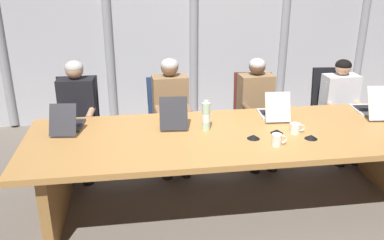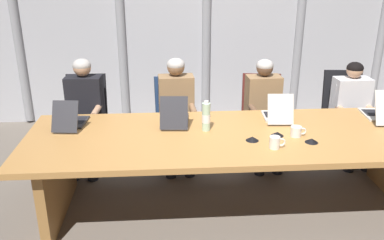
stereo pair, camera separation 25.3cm
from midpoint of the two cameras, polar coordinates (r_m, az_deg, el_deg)
The scene contains 21 objects.
ground_plane at distance 3.92m, azimuth 3.91°, elevation -11.74°, with size 12.61×12.61×0.00m, color #6B6056.
conference_table at distance 3.64m, azimuth 4.14°, elevation -3.95°, with size 3.64×1.20×0.73m.
curtain_backdrop at distance 5.70m, azimuth -0.90°, elevation 15.44°, with size 6.31×0.17×3.13m.
laptop_left_end at distance 3.83m, azimuth -18.75°, elevation -0.51°, with size 0.27×0.45×0.27m.
laptop_left_mid at distance 3.77m, azimuth -4.55°, elevation 0.27°, with size 0.28×0.45×0.29m.
laptop_center at distance 3.97m, azimuth 9.50°, elevation 1.11°, with size 0.26×0.41×0.28m.
laptop_right_mid at distance 4.33m, azimuth 22.22°, elevation 1.58°, with size 0.30×0.52×0.31m.
office_chair_left_end at distance 4.69m, azimuth -16.90°, elevation -1.92°, with size 0.60×0.60×0.97m.
office_chair_left_mid at distance 4.63m, azimuth -4.55°, elevation -1.43°, with size 0.60×0.61×0.94m.
office_chair_center at distance 4.78m, azimuth 7.01°, elevation -0.77°, with size 0.60×0.60×0.94m.
office_chair_right_mid at distance 5.11m, azimuth 17.53°, elevation -0.08°, with size 0.60×0.60×0.96m.
person_left_end at distance 4.42m, azimuth -17.34°, elevation 1.04°, with size 0.40×0.56×1.20m.
person_left_mid at distance 4.37m, azimuth -4.53°, elevation 1.67°, with size 0.40×0.56×1.19m.
person_center at distance 4.53m, azimuth 7.60°, elevation 2.02°, with size 0.39×0.56×1.16m.
person_right_mid at distance 4.90m, azimuth 18.90°, elevation 2.21°, with size 0.40×0.55×1.12m.
water_bottle_primary at distance 3.59m, azimuth -0.04°, elevation 0.46°, with size 0.07×0.07×0.27m.
coffee_mug_near at distance 3.36m, azimuth 9.70°, elevation -2.78°, with size 0.13×0.08×0.10m.
coffee_mug_far at distance 3.63m, azimuth 12.31°, elevation -1.18°, with size 0.14×0.09×0.09m.
conference_mic_left_side at distance 3.61m, azimuth 9.80°, elevation -1.59°, with size 0.11×0.11×0.04m, color black.
conference_mic_middle at distance 3.56m, azimuth 14.35°, elevation -2.32°, with size 0.11×0.11×0.04m, color black.
conference_mic_right_side at distance 3.47m, azimuth 6.51°, elevation -2.36°, with size 0.11×0.11×0.04m, color black.
Camera 1 is at (-0.86, -3.20, 2.12)m, focal length 38.24 mm.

